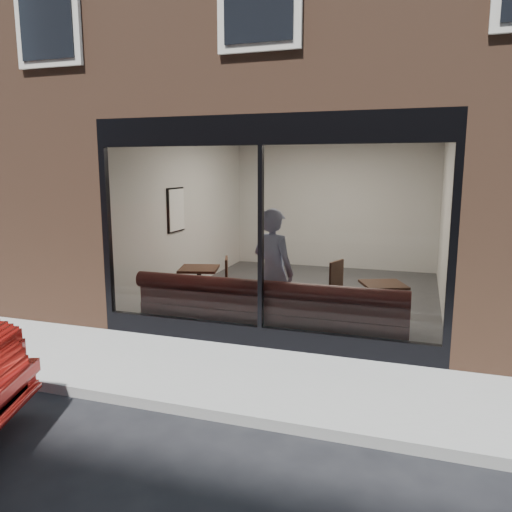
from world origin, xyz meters
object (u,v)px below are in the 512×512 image
(cafe_table_left, at_px, (199,269))
(cafe_chair_left, at_px, (216,297))
(cafe_table_right, at_px, (383,285))
(person, at_px, (273,272))
(cafe_chair_right, at_px, (326,300))
(banquette, at_px, (269,323))

(cafe_table_left, relative_size, cafe_chair_left, 1.42)
(cafe_table_right, bearing_deg, person, -158.11)
(cafe_table_left, bearing_deg, cafe_chair_right, 12.31)
(person, height_order, cafe_chair_right, person)
(cafe_chair_right, bearing_deg, cafe_table_right, 164.51)
(cafe_table_left, distance_m, cafe_chair_right, 2.29)
(person, height_order, cafe_table_left, person)
(cafe_table_right, bearing_deg, cafe_chair_left, 175.30)
(cafe_chair_left, distance_m, cafe_chair_right, 1.93)
(person, height_order, cafe_chair_left, person)
(banquette, bearing_deg, cafe_table_left, 146.56)
(person, xyz_separation_m, cafe_chair_right, (0.57, 1.32, -0.72))
(cafe_table_right, bearing_deg, banquette, -151.21)
(cafe_table_left, bearing_deg, cafe_chair_left, 5.73)
(cafe_table_left, bearing_deg, cafe_table_right, -3.70)
(person, bearing_deg, banquette, 112.63)
(cafe_table_left, xyz_separation_m, cafe_chair_right, (2.19, 0.48, -0.50))
(cafe_table_left, distance_m, cafe_chair_left, 0.59)
(person, relative_size, cafe_chair_right, 4.35)
(cafe_chair_left, height_order, cafe_chair_right, cafe_chair_left)
(banquette, bearing_deg, cafe_table_right, 28.79)
(banquette, bearing_deg, cafe_chair_left, 140.03)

